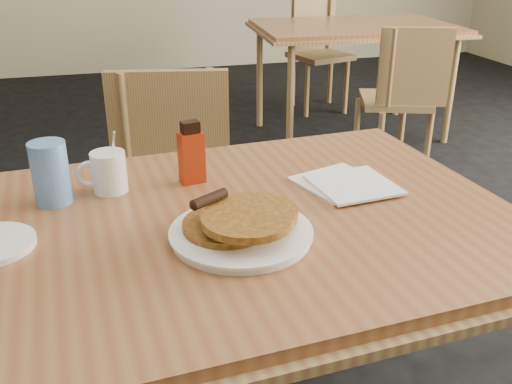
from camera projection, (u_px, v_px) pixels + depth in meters
The scene contains 10 objects.
main_table at pixel (214, 237), 1.19m from camera, with size 1.37×0.97×0.75m.
neighbor_table at pixel (355, 31), 3.74m from camera, with size 1.36×0.97×0.75m.
chair_main_far at pixel (176, 184), 1.90m from camera, with size 0.47×0.48×0.89m.
chair_neighbor_far at pixel (317, 41), 4.45m from camera, with size 0.49×0.50×0.88m.
chair_neighbor_near at pixel (404, 88), 3.19m from camera, with size 0.49×0.50×0.84m.
pancake_plate at pixel (241, 227), 1.10m from camera, with size 0.28×0.28×0.08m.
coffee_mug at pixel (108, 171), 1.29m from camera, with size 0.11×0.08×0.15m.
syrup_bottle at pixel (191, 155), 1.33m from camera, with size 0.06×0.05×0.15m.
napkin_stack at pixel (346, 184), 1.33m from camera, with size 0.23×0.24×0.01m.
blue_tumbler at pixel (50, 173), 1.22m from camera, with size 0.08×0.08×0.14m, color #598CD2.
Camera 1 is at (-0.27, -1.00, 1.29)m, focal length 40.00 mm.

